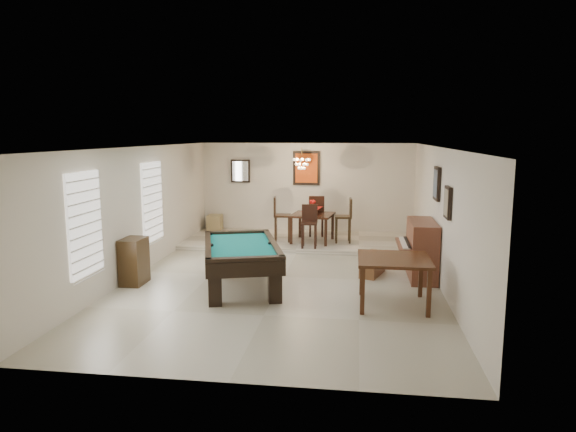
% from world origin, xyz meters
% --- Properties ---
extents(ground_plane, '(6.00, 9.00, 0.02)m').
position_xyz_m(ground_plane, '(0.00, 0.00, -0.01)').
color(ground_plane, beige).
extents(wall_back, '(6.00, 0.04, 2.60)m').
position_xyz_m(wall_back, '(0.00, 4.50, 1.30)').
color(wall_back, silver).
rests_on(wall_back, ground_plane).
extents(wall_front, '(6.00, 0.04, 2.60)m').
position_xyz_m(wall_front, '(0.00, -4.50, 1.30)').
color(wall_front, silver).
rests_on(wall_front, ground_plane).
extents(wall_left, '(0.04, 9.00, 2.60)m').
position_xyz_m(wall_left, '(-3.00, 0.00, 1.30)').
color(wall_left, silver).
rests_on(wall_left, ground_plane).
extents(wall_right, '(0.04, 9.00, 2.60)m').
position_xyz_m(wall_right, '(3.00, 0.00, 1.30)').
color(wall_right, silver).
rests_on(wall_right, ground_plane).
extents(ceiling, '(6.00, 9.00, 0.04)m').
position_xyz_m(ceiling, '(0.00, 0.00, 2.60)').
color(ceiling, white).
rests_on(ceiling, wall_back).
extents(dining_step, '(6.00, 2.50, 0.12)m').
position_xyz_m(dining_step, '(0.00, 3.25, 0.06)').
color(dining_step, beige).
rests_on(dining_step, ground_plane).
extents(window_left_front, '(0.06, 1.00, 1.70)m').
position_xyz_m(window_left_front, '(-2.97, -2.20, 1.40)').
color(window_left_front, white).
rests_on(window_left_front, wall_left).
extents(window_left_rear, '(0.06, 1.00, 1.70)m').
position_xyz_m(window_left_rear, '(-2.97, 0.60, 1.40)').
color(window_left_rear, white).
rests_on(window_left_rear, wall_left).
extents(pool_table, '(1.96, 2.71, 0.81)m').
position_xyz_m(pool_table, '(-0.69, -0.80, 0.41)').
color(pool_table, black).
rests_on(pool_table, ground_plane).
extents(square_table, '(1.19, 1.19, 0.82)m').
position_xyz_m(square_table, '(2.06, -1.46, 0.41)').
color(square_table, '#341A0D').
rests_on(square_table, ground_plane).
extents(upright_piano, '(0.77, 1.38, 1.15)m').
position_xyz_m(upright_piano, '(2.59, 0.32, 0.57)').
color(upright_piano, brown).
rests_on(upright_piano, ground_plane).
extents(piano_bench, '(0.56, 0.87, 0.45)m').
position_xyz_m(piano_bench, '(1.77, 0.39, 0.23)').
color(piano_bench, brown).
rests_on(piano_bench, ground_plane).
extents(apothecary_chest, '(0.40, 0.59, 0.89)m').
position_xyz_m(apothecary_chest, '(-2.78, -0.86, 0.45)').
color(apothecary_chest, black).
rests_on(apothecary_chest, ground_plane).
extents(dining_table, '(1.15, 1.15, 0.84)m').
position_xyz_m(dining_table, '(0.31, 2.94, 0.54)').
color(dining_table, black).
rests_on(dining_table, dining_step).
extents(flower_vase, '(0.19, 0.19, 0.25)m').
position_xyz_m(flower_vase, '(0.31, 2.94, 1.09)').
color(flower_vase, red).
rests_on(flower_vase, dining_table).
extents(dining_chair_south, '(0.40, 0.40, 1.04)m').
position_xyz_m(dining_chair_south, '(0.30, 2.24, 0.64)').
color(dining_chair_south, black).
rests_on(dining_chair_south, dining_step).
extents(dining_chair_north, '(0.44, 0.44, 1.11)m').
position_xyz_m(dining_chair_north, '(0.35, 3.72, 0.67)').
color(dining_chair_north, black).
rests_on(dining_chair_north, dining_step).
extents(dining_chair_west, '(0.47, 0.47, 1.15)m').
position_xyz_m(dining_chair_west, '(-0.46, 2.90, 0.70)').
color(dining_chair_west, black).
rests_on(dining_chair_west, dining_step).
extents(dining_chair_east, '(0.45, 0.45, 1.13)m').
position_xyz_m(dining_chair_east, '(1.09, 2.98, 0.68)').
color(dining_chair_east, black).
rests_on(dining_chair_east, dining_step).
extents(corner_bench, '(0.40, 0.49, 0.43)m').
position_xyz_m(corner_bench, '(-2.61, 4.19, 0.33)').
color(corner_bench, '#9E8956').
rests_on(corner_bench, dining_step).
extents(chandelier, '(0.44, 0.44, 0.60)m').
position_xyz_m(chandelier, '(0.00, 3.20, 2.20)').
color(chandelier, '#FFE5B2').
rests_on(chandelier, ceiling).
extents(back_painting, '(0.75, 0.06, 0.95)m').
position_xyz_m(back_painting, '(0.00, 4.46, 1.90)').
color(back_painting, '#D84C14').
rests_on(back_painting, wall_back).
extents(back_mirror, '(0.55, 0.06, 0.65)m').
position_xyz_m(back_mirror, '(-1.90, 4.46, 1.80)').
color(back_mirror, white).
rests_on(back_mirror, wall_back).
extents(right_picture_upper, '(0.06, 0.55, 0.65)m').
position_xyz_m(right_picture_upper, '(2.96, 0.30, 1.90)').
color(right_picture_upper, slate).
rests_on(right_picture_upper, wall_right).
extents(right_picture_lower, '(0.06, 0.45, 0.55)m').
position_xyz_m(right_picture_lower, '(2.96, -1.00, 1.70)').
color(right_picture_lower, gray).
rests_on(right_picture_lower, wall_right).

